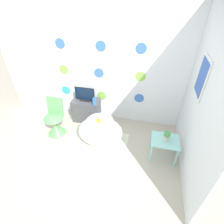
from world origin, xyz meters
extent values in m
plane|color=#BCB29E|center=(0.00, 0.00, 0.00)|extent=(12.00, 12.00, 0.00)
cube|color=white|center=(0.00, 1.64, 1.30)|extent=(4.47, 0.04, 2.60)
cylinder|color=#33B2BF|center=(-0.85, 1.61, 0.61)|extent=(0.20, 0.01, 0.20)
cylinder|color=#8CCC4C|center=(0.01, 1.61, 0.58)|extent=(0.20, 0.01, 0.20)
cylinder|color=#3F72CC|center=(0.85, 1.61, 0.63)|extent=(0.20, 0.01, 0.20)
cylinder|color=#8CCC4C|center=(-0.81, 1.61, 1.12)|extent=(0.20, 0.01, 0.20)
cylinder|color=#3F72CC|center=(-0.03, 1.61, 1.12)|extent=(0.20, 0.01, 0.20)
cylinder|color=#8CCC4C|center=(0.83, 1.61, 1.13)|extent=(0.20, 0.01, 0.20)
cylinder|color=#3F72CC|center=(-0.79, 1.61, 1.67)|extent=(0.20, 0.01, 0.20)
cylinder|color=#3F72CC|center=(0.03, 1.61, 1.67)|extent=(0.20, 0.01, 0.20)
cylinder|color=#3F72CC|center=(0.78, 1.61, 1.68)|extent=(0.20, 0.01, 0.20)
cube|color=silver|center=(1.75, 0.81, 1.30)|extent=(0.04, 2.62, 2.60)
cube|color=white|center=(1.72, 0.89, 1.55)|extent=(0.02, 0.44, 0.60)
cube|color=#3359B2|center=(1.71, 0.89, 1.55)|extent=(0.01, 0.36, 0.52)
cube|color=silver|center=(0.15, 0.66, 0.00)|extent=(1.18, 0.91, 0.01)
ellipsoid|color=white|center=(0.20, 0.78, 0.28)|extent=(0.88, 0.64, 0.55)
cylinder|color=#B2DBEA|center=(0.20, 0.78, 0.53)|extent=(0.52, 0.52, 0.01)
sphere|color=yellow|center=(0.19, 0.74, 0.60)|extent=(0.08, 0.08, 0.08)
sphere|color=yellow|center=(0.19, 0.72, 0.63)|extent=(0.05, 0.05, 0.05)
cone|color=orange|center=(0.19, 0.70, 0.63)|extent=(0.02, 0.02, 0.02)
cone|color=#66C166|center=(-0.80, 0.82, 0.11)|extent=(0.38, 0.38, 0.22)
ellipsoid|color=#66C166|center=(-0.80, 0.82, 0.41)|extent=(0.40, 0.40, 0.14)
cube|color=#66C166|center=(-0.80, 0.97, 0.61)|extent=(0.34, 0.09, 0.40)
cube|color=#4C4C51|center=(-0.31, 1.41, 0.27)|extent=(0.59, 0.36, 0.54)
cube|color=white|center=(-0.31, 1.24, 0.37)|extent=(0.50, 0.01, 0.15)
cube|color=black|center=(-0.31, 1.41, 0.55)|extent=(0.23, 0.12, 0.02)
cube|color=black|center=(-0.31, 1.41, 0.70)|extent=(0.44, 0.01, 0.30)
cube|color=#0F1E38|center=(-0.31, 1.40, 0.70)|extent=(0.42, 0.01, 0.28)
cylinder|color=#2D72B7|center=(-0.06, 1.29, 0.61)|extent=(0.07, 0.07, 0.15)
cylinder|color=#2D72B7|center=(-0.06, 1.29, 0.70)|extent=(0.04, 0.04, 0.03)
cube|color=#99E0D8|center=(1.41, 0.67, 0.42)|extent=(0.48, 0.39, 0.02)
cylinder|color=#99E0D8|center=(1.20, 0.50, 0.21)|extent=(0.03, 0.03, 0.41)
cylinder|color=#99E0D8|center=(1.63, 0.50, 0.21)|extent=(0.03, 0.03, 0.41)
cylinder|color=#99E0D8|center=(1.20, 0.84, 0.21)|extent=(0.03, 0.03, 0.41)
cylinder|color=#99E0D8|center=(1.63, 0.84, 0.21)|extent=(0.03, 0.03, 0.41)
cylinder|color=beige|center=(1.41, 0.67, 0.48)|extent=(0.09, 0.09, 0.09)
sphere|color=#4C9E4C|center=(1.41, 0.67, 0.58)|extent=(0.12, 0.12, 0.12)
camera|label=1|loc=(0.96, -1.60, 2.66)|focal=28.00mm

